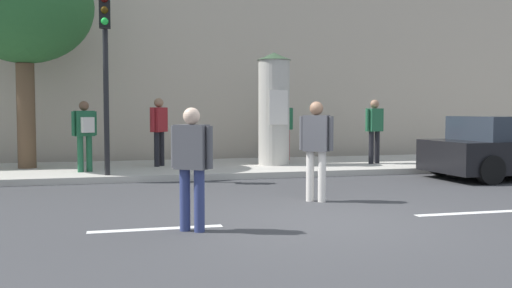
{
  "coord_description": "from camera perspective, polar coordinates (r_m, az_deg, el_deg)",
  "views": [
    {
      "loc": [
        -2.88,
        -7.49,
        1.59
      ],
      "look_at": [
        -0.51,
        2.0,
        1.01
      ],
      "focal_mm": 38.91,
      "sensor_mm": 36.0,
      "label": 1
    }
  ],
  "objects": [
    {
      "name": "building_backdrop",
      "position": [
        20.08,
        -5.67,
        14.54
      ],
      "size": [
        36.0,
        5.0,
        10.94
      ],
      "primitive_type": "cube",
      "color": "#B7A893",
      "rests_on": "ground_plane"
    },
    {
      "name": "street_tree",
      "position": [
        15.32,
        -22.8,
        12.92
      ],
      "size": [
        3.41,
        3.41,
        5.53
      ],
      "color": "brown",
      "rests_on": "sidewalk_curb"
    },
    {
      "name": "pedestrian_with_backpack",
      "position": [
        16.19,
        2.97,
        2.0
      ],
      "size": [
        0.54,
        0.35,
        1.78
      ],
      "color": "maroon",
      "rests_on": "sidewalk_curb"
    },
    {
      "name": "traffic_light",
      "position": [
        12.79,
        -15.23,
        8.98
      ],
      "size": [
        0.24,
        0.45,
        4.0
      ],
      "color": "black",
      "rests_on": "sidewalk_curb"
    },
    {
      "name": "ground_plane",
      "position": [
        8.18,
        6.96,
        -7.83
      ],
      "size": [
        80.0,
        80.0,
        0.0
      ],
      "primitive_type": "plane",
      "color": "#38383A"
    },
    {
      "name": "pedestrian_tallest",
      "position": [
        7.33,
        -6.61,
        -1.58
      ],
      "size": [
        0.52,
        0.43,
        1.64
      ],
      "color": "navy",
      "rests_on": "ground_plane"
    },
    {
      "name": "pedestrian_with_bag",
      "position": [
        14.65,
        -9.94,
        1.88
      ],
      "size": [
        0.48,
        0.57,
        1.78
      ],
      "color": "black",
      "rests_on": "sidewalk_curb"
    },
    {
      "name": "pedestrian_in_dark_shirt",
      "position": [
        13.68,
        -17.19,
        1.42
      ],
      "size": [
        0.56,
        0.5,
        1.68
      ],
      "color": "#1E5938",
      "rests_on": "sidewalk_curb"
    },
    {
      "name": "pedestrian_in_red_top",
      "position": [
        9.74,
        6.21,
        0.14
      ],
      "size": [
        0.51,
        0.45,
        1.76
      ],
      "color": "silver",
      "rests_on": "ground_plane"
    },
    {
      "name": "poster_column",
      "position": [
        14.86,
        1.86,
        3.7
      ],
      "size": [
        0.91,
        0.91,
        2.99
      ],
      "color": "#B2ADA3",
      "rests_on": "sidewalk_curb"
    },
    {
      "name": "lane_markings",
      "position": [
        8.18,
        6.96,
        -7.8
      ],
      "size": [
        25.8,
        0.16,
        0.01
      ],
      "color": "silver",
      "rests_on": "ground_plane"
    },
    {
      "name": "pedestrian_in_light_jacket",
      "position": [
        15.51,
        12.08,
        1.85
      ],
      "size": [
        0.6,
        0.38,
        1.75
      ],
      "color": "black",
      "rests_on": "sidewalk_curb"
    },
    {
      "name": "sidewalk_curb",
      "position": [
        14.85,
        -2.75,
        -2.45
      ],
      "size": [
        36.0,
        4.0,
        0.15
      ],
      "primitive_type": "cube",
      "color": "#B2ADA3",
      "rests_on": "ground_plane"
    }
  ]
}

